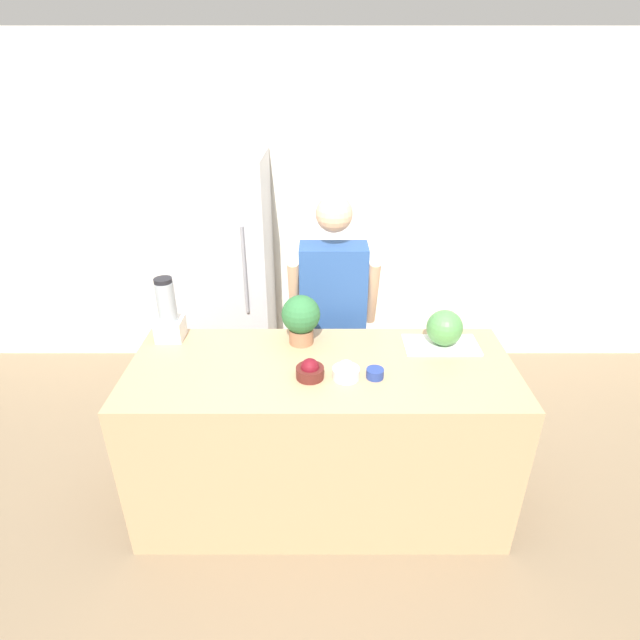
{
  "coord_description": "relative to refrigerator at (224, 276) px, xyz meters",
  "views": [
    {
      "loc": [
        -0.01,
        -1.82,
        2.38
      ],
      "look_at": [
        0.0,
        0.45,
        1.21
      ],
      "focal_mm": 28.0,
      "sensor_mm": 36.0,
      "label": 1
    }
  ],
  "objects": [
    {
      "name": "ground_plane",
      "position": [
        0.74,
        -1.76,
        -0.91
      ],
      "size": [
        14.0,
        14.0,
        0.0
      ],
      "primitive_type": "plane",
      "color": "#7F6B51"
    },
    {
      "name": "wall_back",
      "position": [
        0.74,
        0.38,
        0.39
      ],
      "size": [
        8.0,
        0.06,
        2.6
      ],
      "color": "white",
      "rests_on": "ground_plane"
    },
    {
      "name": "counter_island",
      "position": [
        0.74,
        -1.35,
        -0.43
      ],
      "size": [
        2.04,
        0.81,
        0.96
      ],
      "color": "tan",
      "rests_on": "ground_plane"
    },
    {
      "name": "refrigerator",
      "position": [
        0.0,
        0.0,
        0.0
      ],
      "size": [
        0.7,
        0.69,
        1.82
      ],
      "color": "#B7B7BC",
      "rests_on": "ground_plane"
    },
    {
      "name": "person",
      "position": [
        0.82,
        -0.68,
        -0.04
      ],
      "size": [
        0.56,
        0.27,
        1.7
      ],
      "color": "gray",
      "rests_on": "ground_plane"
    },
    {
      "name": "cutting_board",
      "position": [
        1.42,
        -1.15,
        0.06
      ],
      "size": [
        0.41,
        0.23,
        0.01
      ],
      "color": "white",
      "rests_on": "counter_island"
    },
    {
      "name": "watermelon",
      "position": [
        1.42,
        -1.15,
        0.16
      ],
      "size": [
        0.2,
        0.2,
        0.2
      ],
      "color": "#4C8C47",
      "rests_on": "cutting_board"
    },
    {
      "name": "bowl_cherries",
      "position": [
        0.68,
        -1.46,
        0.09
      ],
      "size": [
        0.14,
        0.14,
        0.11
      ],
      "color": "#511E19",
      "rests_on": "counter_island"
    },
    {
      "name": "bowl_cream",
      "position": [
        0.87,
        -1.47,
        0.09
      ],
      "size": [
        0.14,
        0.14,
        0.1
      ],
      "color": "white",
      "rests_on": "counter_island"
    },
    {
      "name": "bowl_small_blue",
      "position": [
        1.01,
        -1.46,
        0.07
      ],
      "size": [
        0.09,
        0.09,
        0.05
      ],
      "color": "navy",
      "rests_on": "counter_island"
    },
    {
      "name": "blender",
      "position": [
        -0.13,
        -1.06,
        0.2
      ],
      "size": [
        0.15,
        0.15,
        0.37
      ],
      "color": "silver",
      "rests_on": "counter_island"
    },
    {
      "name": "potted_plant",
      "position": [
        0.63,
        -1.11,
        0.21
      ],
      "size": [
        0.22,
        0.22,
        0.29
      ],
      "color": "#996647",
      "rests_on": "counter_island"
    }
  ]
}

